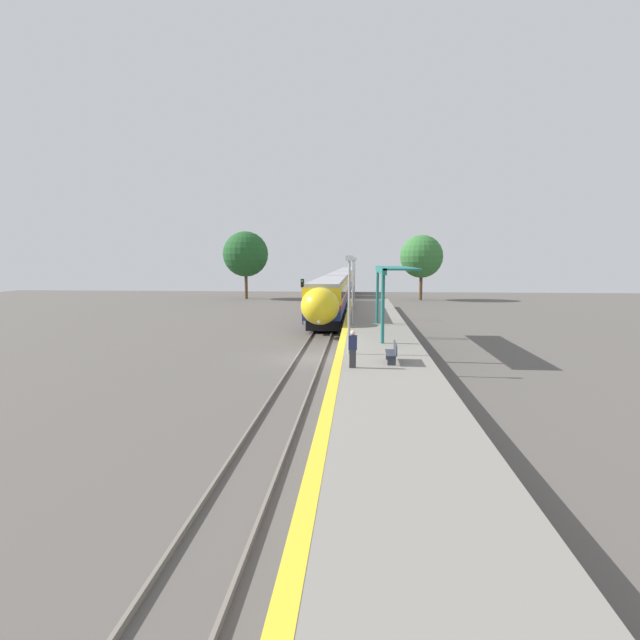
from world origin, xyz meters
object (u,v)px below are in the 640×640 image
(train, at_px, (342,282))
(railway_signal, at_px, (302,296))
(lamppost_mid, at_px, (353,285))
(platform_bench, at_px, (393,352))
(person_waiting, at_px, (353,349))
(lamppost_far, at_px, (354,279))
(lamppost_near, at_px, (349,297))

(train, distance_m, railway_signal, 35.28)
(lamppost_mid, bearing_deg, platform_bench, -81.43)
(person_waiting, height_order, railway_signal, railway_signal)
(lamppost_mid, height_order, lamppost_far, same)
(lamppost_mid, xyz_separation_m, lamppost_far, (0.00, 11.39, 0.00))
(railway_signal, height_order, lamppost_near, lamppost_near)
(train, height_order, railway_signal, railway_signal)
(railway_signal, bearing_deg, lamppost_far, 44.40)
(person_waiting, bearing_deg, lamppost_far, 90.52)
(lamppost_near, bearing_deg, railway_signal, 103.37)
(person_waiting, bearing_deg, train, 92.53)
(lamppost_near, height_order, lamppost_far, same)
(platform_bench, bearing_deg, lamppost_far, 94.64)
(platform_bench, relative_size, lamppost_far, 0.36)
(train, relative_size, lamppost_far, 18.61)
(railway_signal, xyz_separation_m, lamppost_mid, (4.39, -7.09, 1.31))
(person_waiting, height_order, lamppost_near, lamppost_near)
(railway_signal, xyz_separation_m, lamppost_far, (4.39, 4.30, 1.31))
(train, distance_m, person_waiting, 56.88)
(lamppost_mid, bearing_deg, train, 93.08)
(lamppost_mid, bearing_deg, person_waiting, -89.07)
(lamppost_near, distance_m, lamppost_far, 22.77)
(railway_signal, bearing_deg, person_waiting, -77.91)
(platform_bench, bearing_deg, lamppost_mid, 98.57)
(train, height_order, lamppost_near, lamppost_near)
(platform_bench, relative_size, lamppost_mid, 0.36)
(platform_bench, bearing_deg, lamppost_near, 136.55)
(lamppost_near, bearing_deg, person_waiting, -85.72)
(railway_signal, distance_m, lamppost_near, 19.03)
(train, height_order, person_waiting, train)
(train, bearing_deg, platform_bench, -85.60)
(person_waiting, distance_m, lamppost_near, 3.70)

